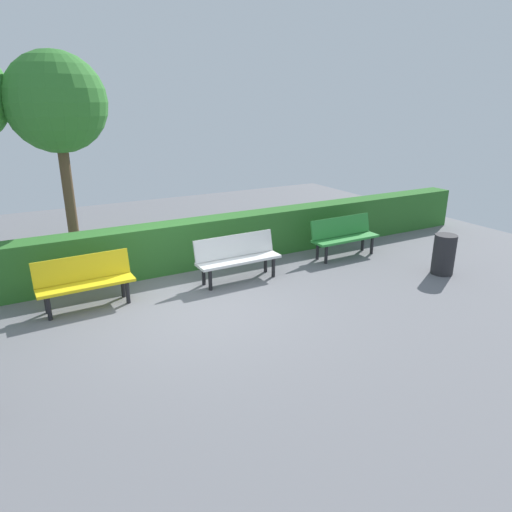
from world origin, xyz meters
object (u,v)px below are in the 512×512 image
bench_white (237,256)px  trash_bin (444,254)px  bench_green (344,235)px  tree_near (57,104)px  bench_yellow (85,279)px

bench_white → trash_bin: bearing=154.7°
bench_green → tree_near: tree_near is taller
bench_yellow → tree_near: size_ratio=0.37×
bench_white → tree_near: tree_near is taller
bench_white → trash_bin: size_ratio=2.06×
bench_green → bench_yellow: bearing=-0.7°
bench_yellow → trash_bin: size_ratio=1.94×
bench_green → tree_near: bearing=-26.0°
bench_green → trash_bin: bench_green is taller
bench_green → bench_yellow: 5.45m
bench_green → trash_bin: bearing=118.3°
bench_yellow → tree_near: (-0.20, -2.48, 2.74)m
bench_white → bench_yellow: 2.75m
bench_yellow → bench_white: bearing=175.3°
tree_near → trash_bin: size_ratio=5.25×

